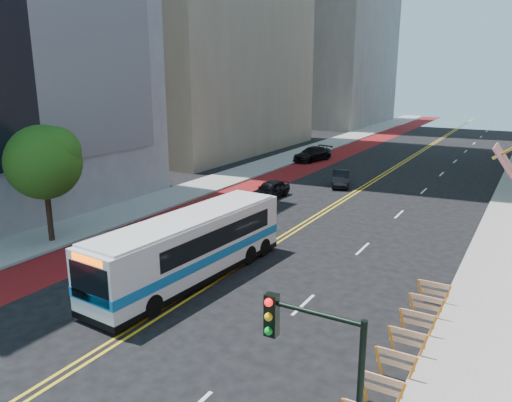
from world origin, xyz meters
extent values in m
plane|color=black|center=(0.00, 0.00, 0.00)|extent=(160.00, 160.00, 0.00)
cube|color=gray|center=(-12.00, 30.00, 0.07)|extent=(4.00, 140.00, 0.15)
cube|color=maroon|center=(-8.10, 30.00, 0.00)|extent=(3.60, 140.00, 0.01)
cube|color=gold|center=(-0.18, 30.00, 0.00)|extent=(0.14, 140.00, 0.01)
cube|color=gold|center=(0.18, 30.00, 0.00)|extent=(0.14, 140.00, 0.01)
cube|color=silver|center=(4.80, 6.00, 0.01)|extent=(0.14, 2.20, 0.01)
cube|color=silver|center=(4.80, 14.00, 0.01)|extent=(0.14, 2.20, 0.01)
cube|color=silver|center=(4.80, 22.00, 0.01)|extent=(0.14, 2.20, 0.01)
cube|color=silver|center=(4.80, 30.00, 0.01)|extent=(0.14, 2.20, 0.01)
cube|color=silver|center=(4.80, 38.00, 0.01)|extent=(0.14, 2.20, 0.01)
cube|color=silver|center=(4.80, 46.00, 0.01)|extent=(0.14, 2.20, 0.01)
cube|color=silver|center=(4.80, 54.00, 0.01)|extent=(0.14, 2.20, 0.01)
cube|color=silver|center=(4.80, 62.00, 0.01)|extent=(0.14, 2.20, 0.01)
cube|color=silver|center=(4.80, 70.00, 0.01)|extent=(0.14, 2.20, 0.01)
cube|color=silver|center=(4.80, 78.00, 0.01)|extent=(0.14, 2.20, 0.01)
cube|color=silver|center=(4.80, 86.00, 0.01)|extent=(0.14, 2.20, 0.01)
cube|color=#B21419|center=(11.70, 8.00, 6.60)|extent=(0.75, 1.90, 1.05)
cube|color=orange|center=(9.05, 1.10, 0.50)|extent=(0.32, 0.06, 0.99)
cube|color=orange|center=(10.15, 1.10, 0.50)|extent=(0.32, 0.06, 0.99)
cube|color=orange|center=(9.60, 1.10, 0.90)|extent=(1.25, 0.05, 0.22)
cube|color=orange|center=(9.60, 1.10, 0.55)|extent=(1.25, 0.05, 0.18)
cube|color=orange|center=(9.05, 2.65, 0.50)|extent=(0.32, 0.06, 0.99)
cube|color=orange|center=(10.15, 2.65, 0.50)|extent=(0.32, 0.06, 0.99)
cube|color=orange|center=(9.60, 2.65, 0.90)|extent=(1.25, 0.05, 0.22)
cube|color=orange|center=(9.60, 2.65, 0.55)|extent=(1.25, 0.05, 0.18)
cube|color=orange|center=(9.05, 4.20, 0.50)|extent=(0.32, 0.06, 0.99)
cube|color=orange|center=(10.15, 4.20, 0.50)|extent=(0.32, 0.06, 0.99)
cube|color=orange|center=(9.60, 4.20, 0.90)|extent=(1.25, 0.05, 0.22)
cube|color=orange|center=(9.60, 4.20, 0.55)|extent=(1.25, 0.05, 0.18)
cube|color=orange|center=(9.05, 5.75, 0.50)|extent=(0.32, 0.06, 0.99)
cube|color=orange|center=(10.15, 5.75, 0.50)|extent=(0.32, 0.06, 0.99)
cube|color=orange|center=(9.60, 5.75, 0.90)|extent=(1.25, 0.05, 0.22)
cube|color=orange|center=(9.60, 5.75, 0.55)|extent=(1.25, 0.05, 0.18)
cube|color=orange|center=(9.05, 7.30, 0.50)|extent=(0.32, 0.06, 0.99)
cube|color=orange|center=(10.15, 7.30, 0.50)|extent=(0.32, 0.06, 0.99)
cube|color=orange|center=(9.60, 7.30, 0.90)|extent=(1.25, 0.05, 0.22)
cube|color=orange|center=(9.60, 7.30, 0.55)|extent=(1.25, 0.05, 0.18)
cube|color=orange|center=(9.05, 8.85, 0.50)|extent=(0.32, 0.06, 0.99)
cube|color=orange|center=(10.15, 8.85, 0.50)|extent=(0.32, 0.06, 0.99)
cube|color=orange|center=(9.60, 8.85, 0.90)|extent=(1.25, 0.05, 0.22)
cube|color=orange|center=(9.60, 8.85, 0.55)|extent=(1.25, 0.05, 0.18)
cylinder|color=black|center=(-11.30, 6.00, 1.75)|extent=(0.32, 0.32, 3.20)
sphere|color=#19450E|center=(-11.30, 6.00, 4.75)|extent=(4.20, 4.20, 4.20)
sphere|color=#19450E|center=(-10.70, 6.40, 5.35)|extent=(2.80, 2.80, 2.80)
sphere|color=#19450E|center=(-11.80, 5.70, 5.15)|extent=(2.40, 2.40, 2.40)
cylinder|color=black|center=(9.30, -3.50, 5.05)|extent=(2.00, 0.10, 0.10)
cube|color=black|center=(8.30, -3.50, 4.75)|extent=(0.28, 0.22, 0.95)
sphere|color=red|center=(8.30, -3.64, 5.10)|extent=(0.18, 0.18, 0.18)
sphere|color=yellow|center=(8.30, -3.64, 4.77)|extent=(0.18, 0.18, 0.18)
sphere|color=#0CA526|center=(8.30, -3.64, 4.44)|extent=(0.18, 0.18, 0.18)
cube|color=silver|center=(-1.00, 5.76, 1.71)|extent=(3.27, 11.70, 2.75)
cube|color=#1267AC|center=(-1.00, 5.76, 1.30)|extent=(3.31, 11.75, 0.43)
cube|color=black|center=(-0.95, 6.53, 2.17)|extent=(3.09, 8.25, 0.92)
cube|color=black|center=(-1.38, 0.02, 1.93)|extent=(2.21, 0.24, 1.54)
cube|color=black|center=(-0.62, 11.50, 2.12)|extent=(2.01, 0.23, 0.96)
cube|color=#FF5905|center=(-1.38, 0.01, 2.89)|extent=(1.75, 0.19, 0.29)
cube|color=silver|center=(-1.00, 5.76, 3.13)|extent=(3.11, 11.12, 0.12)
cube|color=black|center=(-1.00, 5.76, 0.34)|extent=(3.30, 11.74, 0.29)
cylinder|color=black|center=(-2.38, 2.15, 0.48)|extent=(0.35, 0.98, 0.96)
cylinder|color=black|center=(-0.11, 2.00, 0.48)|extent=(0.35, 0.98, 0.96)
cylinder|color=black|center=(-1.92, 9.07, 0.48)|extent=(0.35, 0.98, 0.96)
cylinder|color=black|center=(0.35, 8.92, 0.48)|extent=(0.35, 0.98, 0.96)
cylinder|color=black|center=(-1.83, 10.45, 0.48)|extent=(0.35, 0.98, 0.96)
cylinder|color=black|center=(0.44, 10.30, 0.48)|extent=(0.35, 0.98, 0.96)
imported|color=black|center=(-5.17, 21.52, 0.70)|extent=(1.80, 4.17, 1.40)
imported|color=black|center=(-1.87, 28.27, 0.67)|extent=(2.69, 4.28, 1.33)
imported|color=black|center=(-9.00, 38.47, 0.76)|extent=(3.23, 5.57, 1.52)
camera|label=1|loc=(12.78, -11.97, 9.77)|focal=35.00mm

